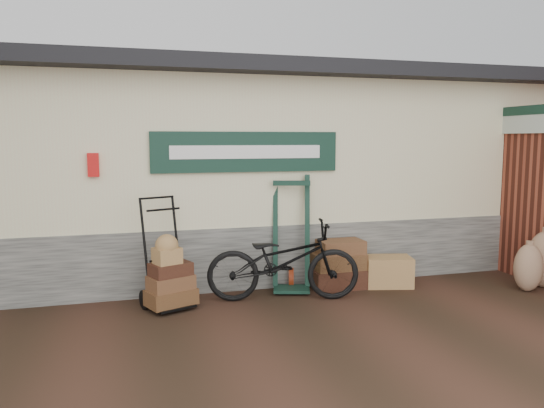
% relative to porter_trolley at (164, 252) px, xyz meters
% --- Properties ---
extents(ground, '(80.00, 80.00, 0.00)m').
position_rel_porter_trolley_xyz_m(ground, '(1.47, -0.56, -0.71)').
color(ground, black).
rests_on(ground, ground).
extents(station_building, '(14.40, 4.10, 3.20)m').
position_rel_porter_trolley_xyz_m(station_building, '(1.47, 2.17, 0.90)').
color(station_building, '#4C4C47').
rests_on(station_building, ground).
extents(brick_outbuilding, '(1.71, 4.51, 2.62)m').
position_rel_porter_trolley_xyz_m(brick_outbuilding, '(6.17, 0.63, 0.59)').
color(brick_outbuilding, maroon).
rests_on(brick_outbuilding, ground).
extents(porter_trolley, '(0.86, 0.76, 1.43)m').
position_rel_porter_trolley_xyz_m(porter_trolley, '(0.00, 0.00, 0.00)').
color(porter_trolley, black).
rests_on(porter_trolley, ground).
extents(green_barrow, '(0.70, 0.64, 1.62)m').
position_rel_porter_trolley_xyz_m(green_barrow, '(1.78, 0.28, 0.10)').
color(green_barrow, '#112E22').
rests_on(green_barrow, ground).
extents(suitcase_stack, '(0.79, 0.50, 0.70)m').
position_rel_porter_trolley_xyz_m(suitcase_stack, '(2.47, 0.21, -0.36)').
color(suitcase_stack, '#371911').
rests_on(suitcase_stack, ground).
extents(wicker_hamper, '(0.75, 0.58, 0.43)m').
position_rel_porter_trolley_xyz_m(wicker_hamper, '(3.19, 0.08, -0.50)').
color(wicker_hamper, olive).
rests_on(wicker_hamper, ground).
extents(bicycle, '(1.10, 2.12, 1.17)m').
position_rel_porter_trolley_xyz_m(bicycle, '(1.53, -0.15, -0.13)').
color(bicycle, black).
rests_on(bicycle, ground).
extents(burlap_sack_right, '(0.43, 0.36, 0.67)m').
position_rel_porter_trolley_xyz_m(burlap_sack_right, '(4.95, -0.71, -0.38)').
color(burlap_sack_right, '#8B654B').
rests_on(burlap_sack_right, ground).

